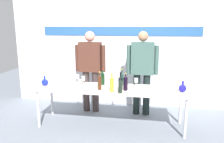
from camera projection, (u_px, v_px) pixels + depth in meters
ground_plane at (111, 125)px, 4.07m from camera, size 10.00×10.00×0.00m
back_wall at (120, 40)px, 4.93m from camera, size 5.08×0.11×3.00m
display_table at (111, 91)px, 3.93m from camera, size 2.69×0.67×0.73m
decanter_blue_left at (45, 82)px, 4.06m from camera, size 0.12×0.12×0.18m
decanter_blue_right at (183, 88)px, 3.66m from camera, size 0.13×0.13×0.19m
presenter_left at (90, 66)px, 4.56m from camera, size 0.65×0.22×1.72m
presenter_right at (142, 68)px, 4.39m from camera, size 0.64×0.22×1.72m
wine_bottle_0 at (112, 84)px, 3.65m from camera, size 0.07×0.07×0.32m
wine_bottle_1 at (126, 83)px, 3.75m from camera, size 0.07×0.07×0.30m
wine_bottle_2 at (120, 86)px, 3.60m from camera, size 0.07×0.07×0.28m
wine_bottle_3 at (122, 79)px, 4.07m from camera, size 0.07×0.07×0.31m
wine_bottle_4 at (103, 78)px, 4.11m from camera, size 0.07×0.07×0.30m
wine_bottle_5 at (120, 83)px, 3.74m from camera, size 0.07×0.07×0.32m
wine_bottle_6 at (100, 82)px, 3.78m from camera, size 0.07×0.07×0.32m
wine_glass_left_0 at (50, 82)px, 3.89m from camera, size 0.06×0.06×0.15m
wine_glass_left_1 at (83, 79)px, 4.12m from camera, size 0.07×0.07×0.16m
wine_glass_left_2 at (78, 77)px, 4.27m from camera, size 0.06×0.06×0.16m
wine_glass_left_3 at (80, 82)px, 3.92m from camera, size 0.07×0.07×0.15m
wine_glass_left_4 at (59, 81)px, 3.94m from camera, size 0.06×0.06×0.16m
wine_glass_left_5 at (55, 81)px, 4.02m from camera, size 0.07×0.07×0.14m
wine_glass_right_0 at (136, 81)px, 3.97m from camera, size 0.07×0.07×0.16m
wine_glass_right_1 at (173, 84)px, 3.77m from camera, size 0.07×0.07×0.15m
wine_glass_right_2 at (158, 82)px, 3.91m from camera, size 0.07×0.07×0.14m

